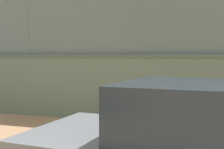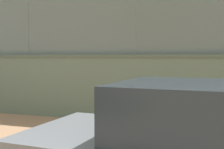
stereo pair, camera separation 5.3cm
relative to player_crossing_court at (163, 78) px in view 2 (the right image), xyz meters
name	(u,v)px [view 2 (the right image)]	position (x,y,z in m)	size (l,w,h in m)	color
ground_plane	(135,85)	(2.56, -5.25, -0.86)	(260.00, 260.00, 0.00)	tan
player_crossing_court	(163,78)	(0.00, 0.00, 0.00)	(1.15, 0.69, 1.47)	black
player_near_wall_returning	(215,72)	(-2.07, -4.39, 0.06)	(1.25, 0.74, 1.57)	#B2B2B2
player_baseline_waiting	(83,74)	(4.37, -1.52, 0.03)	(0.72, 1.24, 1.52)	navy
sports_ball	(178,104)	(-0.86, 1.71, -0.82)	(0.09, 0.09, 0.09)	white
spare_ball_by_wall	(216,115)	(-2.17, 3.65, -0.78)	(0.16, 0.16, 0.16)	yellow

